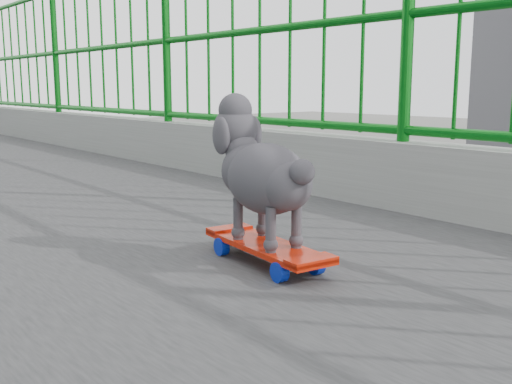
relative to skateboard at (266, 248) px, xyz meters
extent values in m
cube|color=#2D2D2F|center=(-0.35, 0.29, -0.30)|extent=(3.00, 24.00, 0.50)
cube|color=gray|center=(1.05, 0.29, 0.10)|extent=(0.20, 24.00, 0.30)
cylinder|color=#0B6615|center=(1.05, 0.29, 0.80)|extent=(0.04, 24.00, 0.04)
cylinder|color=#0B6615|center=(1.05, 0.29, 0.80)|extent=(0.06, 0.06, 1.10)
cube|color=red|center=(0.00, 0.00, 0.01)|extent=(0.20, 0.52, 0.02)
cube|color=#99999E|center=(-0.02, -0.16, -0.01)|extent=(0.09, 0.04, 0.02)
cylinder|color=#0721AA|center=(-0.08, -0.15, -0.02)|extent=(0.03, 0.06, 0.06)
sphere|color=yellow|center=(-0.08, -0.15, -0.02)|extent=(0.03, 0.03, 0.03)
cylinder|color=#0721AA|center=(0.05, -0.17, -0.02)|extent=(0.03, 0.06, 0.06)
sphere|color=yellow|center=(0.05, -0.17, -0.02)|extent=(0.03, 0.03, 0.03)
cube|color=#99999E|center=(0.02, 0.16, -0.01)|extent=(0.09, 0.04, 0.02)
cylinder|color=#0721AA|center=(-0.05, 0.17, -0.02)|extent=(0.03, 0.06, 0.06)
sphere|color=yellow|center=(-0.05, 0.17, -0.02)|extent=(0.03, 0.03, 0.03)
cylinder|color=#0721AA|center=(0.08, 0.15, -0.02)|extent=(0.03, 0.06, 0.06)
sphere|color=yellow|center=(0.08, 0.15, -0.02)|extent=(0.03, 0.03, 0.03)
ellipsoid|color=#322E34|center=(0.00, 0.00, 0.22)|extent=(0.24, 0.34, 0.22)
sphere|color=#322E34|center=(0.02, 0.18, 0.36)|extent=(0.14, 0.14, 0.14)
sphere|color=black|center=(0.03, 0.27, 0.34)|extent=(0.02, 0.02, 0.02)
sphere|color=#322E34|center=(-0.02, -0.17, 0.26)|extent=(0.07, 0.07, 0.07)
cylinder|color=#322E34|center=(-0.04, 0.09, 0.08)|extent=(0.03, 0.03, 0.13)
cylinder|color=#322E34|center=(0.06, 0.08, 0.08)|extent=(0.03, 0.03, 0.13)
cylinder|color=#322E34|center=(-0.06, -0.08, 0.08)|extent=(0.03, 0.03, 0.13)
cylinder|color=#322E34|center=(0.04, -0.09, 0.08)|extent=(0.03, 0.03, 0.13)
camera|label=1|loc=(-1.16, -1.35, 0.49)|focal=42.00mm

